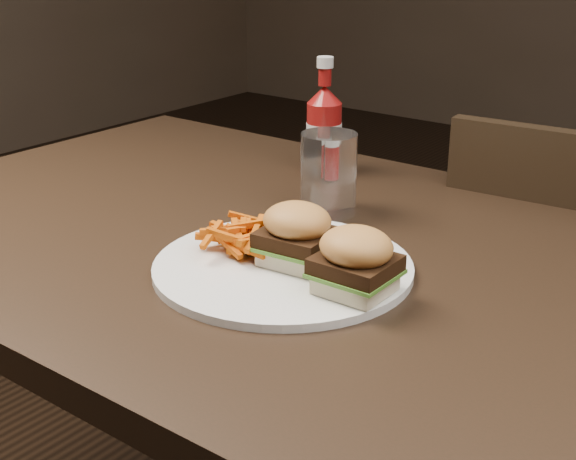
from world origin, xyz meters
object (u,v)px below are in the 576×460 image
Objects in this scene: plate at (283,267)px; tumbler at (328,176)px; chair_far at (576,345)px; ketchup_bottle at (324,138)px; dining_table at (263,245)px.

tumbler reaches higher than plate.
ketchup_bottle reaches higher than chair_far.
dining_table is 3.81× the size of plate.
plate is (0.10, -0.09, 0.03)m from dining_table.
chair_far is 0.60m from ketchup_bottle.
ketchup_bottle is 0.92× the size of tumbler.
dining_table is 9.59× the size of tumbler.
dining_table is 0.68m from chair_far.
ketchup_bottle is (-0.19, 0.36, 0.06)m from plate.
ketchup_bottle reaches higher than plate.
tumbler is (0.12, -0.16, -0.01)m from ketchup_bottle.
plate is at bearing -40.53° from dining_table.
plate reaches higher than dining_table.
chair_far is 1.28× the size of plate.
dining_table reaches higher than chair_far.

